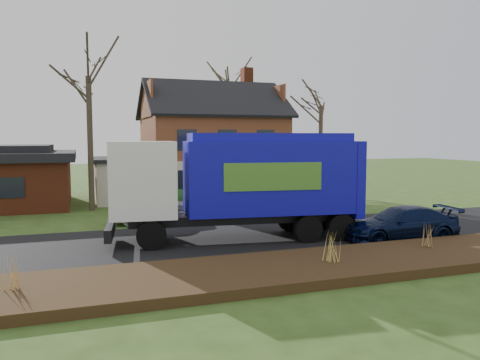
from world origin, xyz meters
name	(u,v)px	position (x,y,z in m)	size (l,w,h in m)	color
ground	(255,237)	(0.00, 0.00, 0.00)	(120.00, 120.00, 0.00)	#2F4617
road	(255,237)	(0.00, 0.00, 0.01)	(80.00, 7.00, 0.02)	black
mulch_verge	(315,266)	(0.00, -5.30, 0.15)	(80.00, 3.50, 0.30)	#311D10
main_house	(205,139)	(1.49, 13.91, 4.03)	(12.95, 8.95, 9.26)	beige
garbage_truck	(243,179)	(-0.63, -0.23, 2.49)	(10.35, 3.92, 4.33)	black
silver_sedan	(155,209)	(-3.47, 4.63, 0.69)	(1.47, 4.20, 1.39)	#9B9DA2
navy_wagon	(401,224)	(5.34, -2.50, 0.68)	(1.91, 4.70, 1.36)	black
tree_front_west	(88,56)	(-6.27, 9.79, 8.68)	(3.54, 3.54, 10.54)	#3D3325
tree_front_east	(321,91)	(9.29, 11.48, 7.42)	(3.29, 3.29, 9.13)	#46372A
tree_back	(231,68)	(6.32, 23.04, 10.41)	(3.94, 3.94, 12.49)	#443929
grass_clump_west	(15,270)	(-8.50, -5.11, 0.77)	(0.36, 0.29, 0.94)	tan
grass_clump_mid	(333,245)	(0.50, -5.49, 0.84)	(0.38, 0.32, 1.07)	tan
grass_clump_east	(429,235)	(4.73, -4.82, 0.72)	(0.34, 0.28, 0.84)	#9D7545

